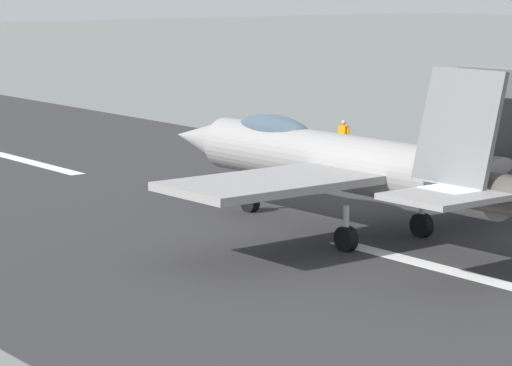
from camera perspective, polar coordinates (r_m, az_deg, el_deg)
ground_plane at (r=33.72m, az=9.20°, el=-4.16°), size 400.00×400.00×0.00m
runway_strip at (r=33.71m, az=9.22°, el=-4.15°), size 240.00×26.00×0.02m
fighter_jet at (r=37.73m, az=4.32°, el=1.05°), size 16.90×13.88×5.56m
crew_person at (r=55.51m, az=4.15°, el=2.14°), size 0.70×0.36×1.63m
marker_cone_mid at (r=48.94m, az=11.02°, el=0.37°), size 0.44×0.44×0.55m
marker_cone_far at (r=59.16m, az=0.85°, el=2.09°), size 0.44×0.44×0.55m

